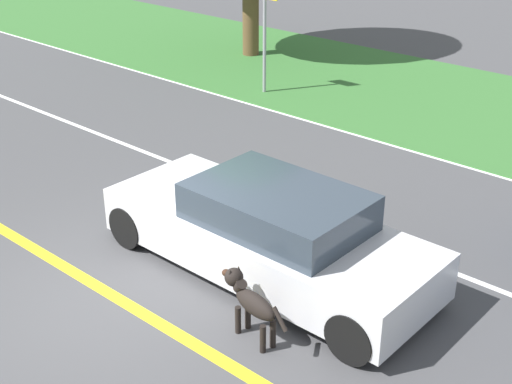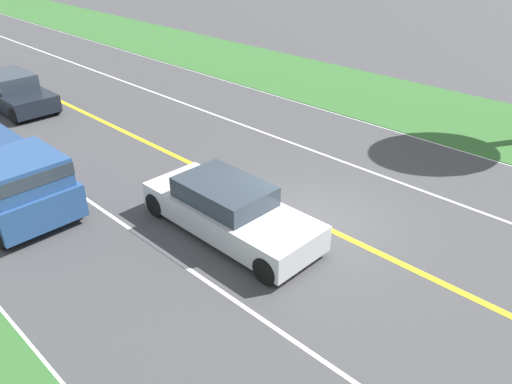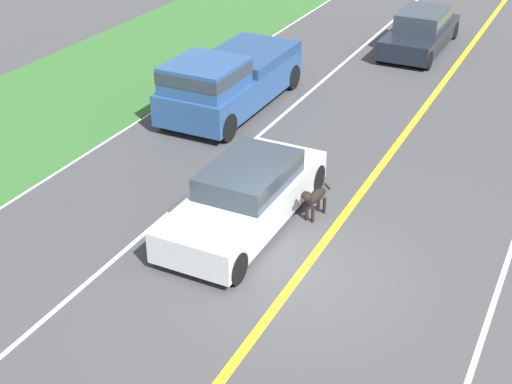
# 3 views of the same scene
# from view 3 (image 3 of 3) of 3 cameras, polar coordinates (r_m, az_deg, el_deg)

# --- Properties ---
(ground_plane) EXTENTS (400.00, 400.00, 0.00)m
(ground_plane) POSITION_cam_3_polar(r_m,az_deg,el_deg) (13.83, 3.60, -6.52)
(ground_plane) COLOR #424244
(centre_divider_line) EXTENTS (0.18, 160.00, 0.01)m
(centre_divider_line) POSITION_cam_3_polar(r_m,az_deg,el_deg) (13.83, 3.60, -6.51)
(centre_divider_line) COLOR yellow
(centre_divider_line) RESTS_ON ground
(lane_edge_line_right) EXTENTS (0.14, 160.00, 0.01)m
(lane_edge_line_right) POSITION_cam_3_polar(r_m,az_deg,el_deg) (17.29, -18.21, -0.11)
(lane_edge_line_right) COLOR white
(lane_edge_line_right) RESTS_ON ground
(lane_dash_same_dir) EXTENTS (0.10, 160.00, 0.01)m
(lane_dash_same_dir) POSITION_cam_3_polar(r_m,az_deg,el_deg) (15.26, -8.57, -3.00)
(lane_dash_same_dir) COLOR white
(lane_dash_same_dir) RESTS_ON ground
(lane_dash_oncoming) EXTENTS (0.10, 160.00, 0.01)m
(lane_dash_oncoming) POSITION_cam_3_polar(r_m,az_deg,el_deg) (13.19, 17.93, -10.19)
(lane_dash_oncoming) COLOR white
(lane_dash_oncoming) RESTS_ON ground
(ego_car) EXTENTS (1.83, 4.79, 1.32)m
(ego_car) POSITION_cam_3_polar(r_m,az_deg,el_deg) (15.07, -0.79, -0.34)
(ego_car) COLOR silver
(ego_car) RESTS_ON ground
(dog) EXTENTS (0.37, 1.19, 0.82)m
(dog) POSITION_cam_3_polar(r_m,az_deg,el_deg) (15.29, 4.65, -0.46)
(dog) COLOR black
(dog) RESTS_ON ground
(pickup_truck) EXTENTS (2.14, 5.30, 1.83)m
(pickup_truck) POSITION_cam_3_polar(r_m,az_deg,el_deg) (20.55, -2.25, 8.99)
(pickup_truck) COLOR #284C84
(pickup_truck) RESTS_ON ground
(car_trailing_near) EXTENTS (1.82, 4.60, 1.38)m
(car_trailing_near) POSITION_cam_3_polar(r_m,az_deg,el_deg) (26.52, 13.03, 12.37)
(car_trailing_near) COLOR black
(car_trailing_near) RESTS_ON ground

